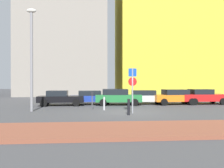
{
  "coord_description": "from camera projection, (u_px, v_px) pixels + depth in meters",
  "views": [
    {
      "loc": [
        -2.5,
        -15.72,
        2.11
      ],
      "look_at": [
        -0.98,
        2.64,
        1.99
      ],
      "focal_mm": 36.02,
      "sensor_mm": 36.0,
      "label": 1
    }
  ],
  "objects": [
    {
      "name": "ground_plane",
      "position": [
        129.0,
        112.0,
        15.88
      ],
      "size": [
        120.0,
        120.0,
        0.0
      ],
      "primitive_type": "plane",
      "color": "#424244"
    },
    {
      "name": "sidewalk_brick",
      "position": [
        151.0,
        129.0,
        9.8
      ],
      "size": [
        40.0,
        3.41,
        0.14
      ],
      "primitive_type": "cube",
      "color": "brown",
      "rests_on": "ground"
    },
    {
      "name": "parked_car_black",
      "position": [
        60.0,
        98.0,
        20.52
      ],
      "size": [
        4.16,
        1.98,
        1.37
      ],
      "color": "black",
      "rests_on": "ground"
    },
    {
      "name": "parked_car_blue",
      "position": [
        91.0,
        97.0,
        21.44
      ],
      "size": [
        4.04,
        2.03,
        1.33
      ],
      "color": "#1E389E",
      "rests_on": "ground"
    },
    {
      "name": "parked_car_green",
      "position": [
        117.0,
        97.0,
        21.02
      ],
      "size": [
        4.27,
        2.1,
        1.5
      ],
      "color": "#237238",
      "rests_on": "ground"
    },
    {
      "name": "parked_car_white",
      "position": [
        145.0,
        97.0,
        21.81
      ],
      "size": [
        4.15,
        2.11,
        1.36
      ],
      "color": "white",
      "rests_on": "ground"
    },
    {
      "name": "parked_car_orange",
      "position": [
        175.0,
        97.0,
        21.54
      ],
      "size": [
        4.45,
        2.13,
        1.45
      ],
      "color": "orange",
      "rests_on": "ground"
    },
    {
      "name": "parked_car_red",
      "position": [
        202.0,
        96.0,
        21.87
      ],
      "size": [
        4.48,
        2.09,
        1.47
      ],
      "color": "red",
      "rests_on": "ground"
    },
    {
      "name": "parking_sign_post",
      "position": [
        132.0,
        85.0,
        15.36
      ],
      "size": [
        0.6,
        0.1,
        3.1
      ],
      "color": "gray",
      "rests_on": "ground"
    },
    {
      "name": "parking_meter",
      "position": [
        92.0,
        98.0,
        17.15
      ],
      "size": [
        0.18,
        0.14,
        1.39
      ],
      "color": "#4C4C51",
      "rests_on": "ground"
    },
    {
      "name": "street_lamp",
      "position": [
        32.0,
        51.0,
        16.36
      ],
      "size": [
        0.7,
        0.36,
        7.5
      ],
      "color": "gray",
      "rests_on": "ground"
    },
    {
      "name": "traffic_bollard_near",
      "position": [
        104.0,
        104.0,
        17.13
      ],
      "size": [
        0.14,
        0.14,
        1.0
      ],
      "primitive_type": "cylinder",
      "color": "#B7B7BC",
      "rests_on": "ground"
    },
    {
      "name": "traffic_bollard_mid",
      "position": [
        129.0,
        107.0,
        14.59
      ],
      "size": [
        0.18,
        0.18,
        1.05
      ],
      "primitive_type": "cylinder",
      "color": "black",
      "rests_on": "ground"
    },
    {
      "name": "building_colorful_midrise",
      "position": [
        167.0,
        24.0,
        42.62
      ],
      "size": [
        18.73,
        12.65,
        26.53
      ],
      "primitive_type": "cube",
      "color": "gold",
      "rests_on": "ground"
    },
    {
      "name": "building_under_construction",
      "position": [
        66.0,
        34.0,
        39.42
      ],
      "size": [
        13.85,
        13.7,
        21.3
      ],
      "primitive_type": "cube",
      "color": "gray",
      "rests_on": "ground"
    }
  ]
}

